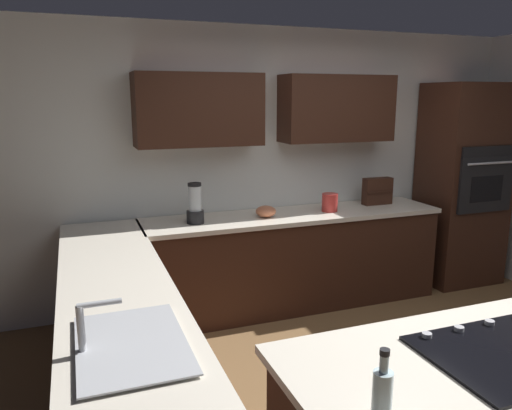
% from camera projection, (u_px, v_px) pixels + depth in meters
% --- Properties ---
extents(ground_plane, '(14.00, 14.00, 0.00)m').
position_uv_depth(ground_plane, '(416.00, 401.00, 3.26)').
color(ground_plane, brown).
extents(wall_back, '(6.00, 0.44, 2.60)m').
position_uv_depth(wall_back, '(285.00, 153.00, 4.81)').
color(wall_back, silver).
rests_on(wall_back, ground).
extents(lower_cabinets_back, '(2.80, 0.60, 0.86)m').
position_uv_depth(lower_cabinets_back, '(294.00, 261.00, 4.71)').
color(lower_cabinets_back, '#381E14').
rests_on(lower_cabinets_back, ground).
extents(countertop_back, '(2.84, 0.64, 0.04)m').
position_uv_depth(countertop_back, '(294.00, 215.00, 4.61)').
color(countertop_back, silver).
rests_on(countertop_back, lower_cabinets_back).
extents(lower_cabinets_side, '(0.60, 2.90, 0.86)m').
position_uv_depth(lower_cabinets_side, '(119.00, 351.00, 3.05)').
color(lower_cabinets_side, '#381E14').
rests_on(lower_cabinets_side, ground).
extents(countertop_side, '(0.64, 2.94, 0.04)m').
position_uv_depth(countertop_side, '(115.00, 282.00, 2.95)').
color(countertop_side, silver).
rests_on(countertop_side, lower_cabinets_side).
extents(wall_oven, '(0.80, 0.66, 2.10)m').
position_uv_depth(wall_oven, '(463.00, 185.00, 5.23)').
color(wall_oven, '#381E14').
rests_on(wall_oven, ground).
extents(sink_unit, '(0.46, 0.70, 0.23)m').
position_uv_depth(sink_unit, '(130.00, 343.00, 2.14)').
color(sink_unit, '#515456').
rests_on(sink_unit, countertop_side).
extents(blender, '(0.15, 0.15, 0.35)m').
position_uv_depth(blender, '(195.00, 206.00, 4.22)').
color(blender, black).
rests_on(blender, countertop_back).
extents(mixing_bowl, '(0.18, 0.18, 0.10)m').
position_uv_depth(mixing_bowl, '(266.00, 211.00, 4.46)').
color(mixing_bowl, '#CC724C').
rests_on(mixing_bowl, countertop_back).
extents(spice_rack, '(0.30, 0.11, 0.27)m').
position_uv_depth(spice_rack, '(377.00, 191.00, 4.97)').
color(spice_rack, '#381E14').
rests_on(spice_rack, countertop_back).
extents(kettle, '(0.15, 0.15, 0.17)m').
position_uv_depth(kettle, '(330.00, 202.00, 4.68)').
color(kettle, red).
rests_on(kettle, countertop_back).
extents(oil_bottle, '(0.07, 0.07, 0.28)m').
position_uv_depth(oil_bottle, '(382.00, 398.00, 1.59)').
color(oil_bottle, silver).
rests_on(oil_bottle, island_top).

